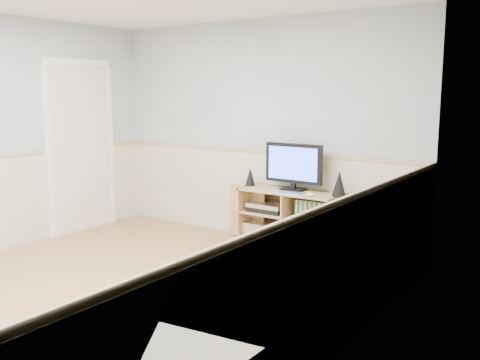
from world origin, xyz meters
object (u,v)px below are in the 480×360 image
object	(u,v)px
monitor	(293,165)
keyboard	(288,193)
media_cabinet	(293,219)
game_consoles	(313,248)

from	to	relation	value
monitor	keyboard	world-z (taller)	monitor
media_cabinet	game_consoles	world-z (taller)	media_cabinet
game_consoles	media_cabinet	bearing A→B (deg)	167.47
media_cabinet	game_consoles	bearing A→B (deg)	-12.53
media_cabinet	monitor	bearing A→B (deg)	-90.00
keyboard	game_consoles	distance (m)	0.65
media_cabinet	monitor	size ratio (longest dim) A/B	2.65
monitor	game_consoles	distance (m)	0.90
game_consoles	monitor	bearing A→B (deg)	168.18
keyboard	game_consoles	xyz separation A→B (m)	(0.24, 0.13, -0.59)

